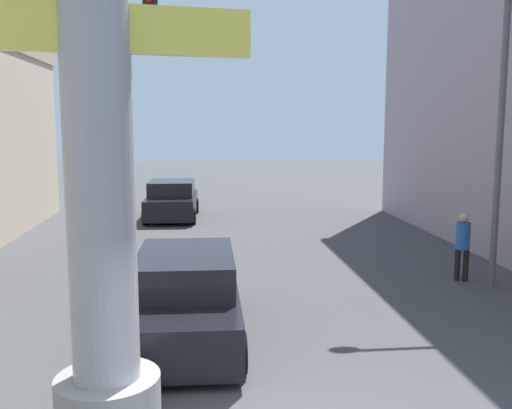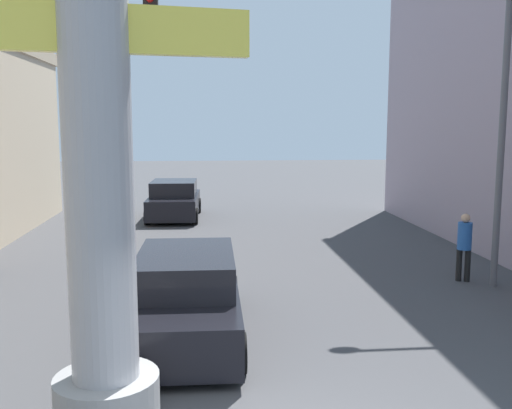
% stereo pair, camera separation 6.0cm
% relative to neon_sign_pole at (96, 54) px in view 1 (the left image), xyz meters
% --- Properties ---
extents(ground_plane, '(91.17, 91.17, 0.00)m').
position_rel_neon_sign_pole_xyz_m(ground_plane, '(2.11, 8.63, -4.66)').
color(ground_plane, '#424244').
extents(neon_sign_pole, '(3.62, 1.32, 10.18)m').
position_rel_neon_sign_pole_xyz_m(neon_sign_pole, '(0.00, 0.00, 0.00)').
color(neon_sign_pole, '#9E9EA3').
rests_on(neon_sign_pole, ground).
extents(street_lamp, '(2.62, 0.28, 7.06)m').
position_rel_neon_sign_pole_xyz_m(street_lamp, '(7.76, 5.72, -0.37)').
color(street_lamp, '#59595E').
rests_on(street_lamp, ground).
extents(car_lead, '(2.07, 4.82, 1.56)m').
position_rel_neon_sign_pole_xyz_m(car_lead, '(0.92, 3.17, -3.92)').
color(car_lead, black).
rests_on(car_lead, ground).
extents(car_far, '(2.19, 4.28, 1.56)m').
position_rel_neon_sign_pole_xyz_m(car_far, '(0.09, 16.52, -3.93)').
color(car_far, black).
rests_on(car_far, ground).
extents(pedestrian_mid_right, '(0.45, 0.45, 1.69)m').
position_rel_neon_sign_pole_xyz_m(pedestrian_mid_right, '(7.63, 6.20, -3.68)').
color(pedestrian_mid_right, black).
rests_on(pedestrian_mid_right, ground).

